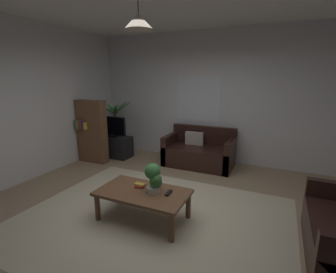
% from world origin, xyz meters
% --- Properties ---
extents(floor, '(5.48, 5.19, 0.02)m').
position_xyz_m(floor, '(0.00, 0.00, -0.01)').
color(floor, '#9E8466').
rests_on(floor, ground).
extents(rug, '(3.56, 2.86, 0.01)m').
position_xyz_m(rug, '(0.00, -0.20, 0.00)').
color(rug, beige).
rests_on(rug, ground).
extents(wall_back, '(5.60, 0.06, 2.89)m').
position_xyz_m(wall_back, '(0.00, 2.63, 1.44)').
color(wall_back, silver).
rests_on(wall_back, ground).
extents(wall_left, '(0.06, 5.19, 2.89)m').
position_xyz_m(wall_left, '(-2.77, 0.00, 1.44)').
color(wall_left, silver).
rests_on(wall_left, ground).
extents(window_pane, '(1.01, 0.01, 1.02)m').
position_xyz_m(window_pane, '(-0.30, 2.59, 1.40)').
color(window_pane, white).
extents(couch_under_window, '(1.46, 0.81, 0.82)m').
position_xyz_m(couch_under_window, '(-0.09, 2.13, 0.28)').
color(couch_under_window, black).
rests_on(couch_under_window, ground).
extents(coffee_table, '(1.20, 0.68, 0.41)m').
position_xyz_m(coffee_table, '(-0.12, -0.23, 0.35)').
color(coffee_table, brown).
rests_on(coffee_table, ground).
extents(book_on_table_0, '(0.14, 0.13, 0.03)m').
position_xyz_m(book_on_table_0, '(-0.22, -0.15, 0.42)').
color(book_on_table_0, '#B22D2D').
rests_on(book_on_table_0, coffee_table).
extents(book_on_table_1, '(0.15, 0.09, 0.02)m').
position_xyz_m(book_on_table_1, '(-0.23, -0.13, 0.44)').
color(book_on_table_1, gold).
rests_on(book_on_table_1, coffee_table).
extents(remote_on_table_0, '(0.09, 0.17, 0.02)m').
position_xyz_m(remote_on_table_0, '(-0.05, -0.18, 0.42)').
color(remote_on_table_0, black).
rests_on(remote_on_table_0, coffee_table).
extents(remote_on_table_1, '(0.06, 0.16, 0.02)m').
position_xyz_m(remote_on_table_1, '(0.22, -0.16, 0.42)').
color(remote_on_table_1, black).
rests_on(remote_on_table_1, coffee_table).
extents(potted_plant_on_table, '(0.24, 0.22, 0.39)m').
position_xyz_m(potted_plant_on_table, '(0.03, -0.19, 0.61)').
color(potted_plant_on_table, beige).
rests_on(potted_plant_on_table, coffee_table).
extents(tv_stand, '(0.90, 0.44, 0.50)m').
position_xyz_m(tv_stand, '(-2.19, 1.85, 0.25)').
color(tv_stand, black).
rests_on(tv_stand, ground).
extents(tv, '(0.77, 0.16, 0.49)m').
position_xyz_m(tv, '(-2.19, 1.82, 0.75)').
color(tv, black).
rests_on(tv, tv_stand).
extents(potted_palm_corner, '(0.87, 0.89, 1.36)m').
position_xyz_m(potted_palm_corner, '(-2.36, 2.24, 0.62)').
color(potted_palm_corner, brown).
rests_on(potted_palm_corner, ground).
extents(bookshelf_corner, '(0.70, 0.31, 1.40)m').
position_xyz_m(bookshelf_corner, '(-2.37, 1.35, 0.71)').
color(bookshelf_corner, brown).
rests_on(bookshelf_corner, ground).
extents(pendant_lamp, '(0.33, 0.33, 0.48)m').
position_xyz_m(pendant_lamp, '(-0.12, -0.23, 2.50)').
color(pendant_lamp, black).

